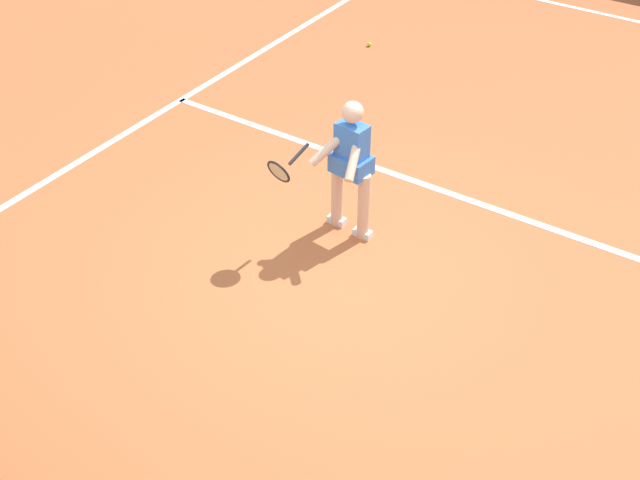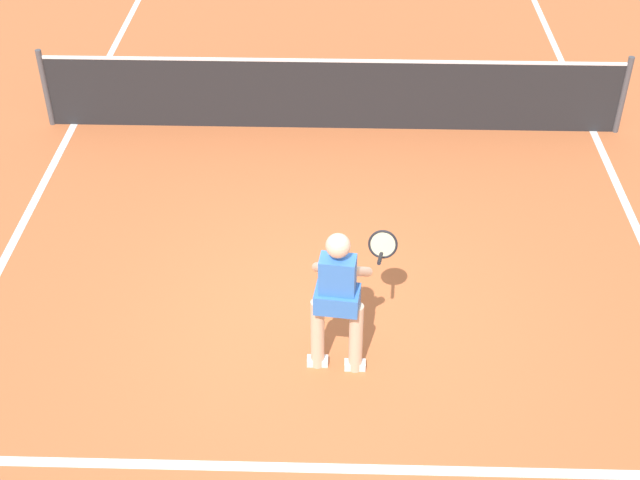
{
  "view_description": "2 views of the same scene",
  "coord_description": "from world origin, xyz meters",
  "views": [
    {
      "loc": [
        -3.54,
        5.42,
        5.39
      ],
      "look_at": [
        -0.28,
        0.5,
        0.8
      ],
      "focal_mm": 46.27,
      "sensor_mm": 36.0,
      "label": 1
    },
    {
      "loc": [
        0.13,
        -6.69,
        5.96
      ],
      "look_at": [
        -0.06,
        0.1,
        0.92
      ],
      "focal_mm": 49.23,
      "sensor_mm": 36.0,
      "label": 2
    }
  ],
  "objects": [
    {
      "name": "tennis_player",
      "position": [
        0.13,
        -0.66,
        0.85
      ],
      "size": [
        0.85,
        0.91,
        1.55
      ],
      "color": "beige",
      "rests_on": "ground"
    },
    {
      "name": "ground_plane",
      "position": [
        0.0,
        0.0,
        0.0
      ],
      "size": [
        27.27,
        27.27,
        0.0
      ],
      "primitive_type": "plane",
      "color": "#C66638"
    },
    {
      "name": "court_net",
      "position": [
        0.0,
        3.95,
        0.52
      ],
      "size": [
        7.85,
        0.08,
        1.1
      ],
      "color": "#4C4C51",
      "rests_on": "ground"
    },
    {
      "name": "service_line_marking",
      "position": [
        0.0,
        -1.9,
        0.0
      ],
      "size": [
        7.17,
        0.1,
        0.01
      ],
      "primitive_type": "cube",
      "color": "white",
      "rests_on": "ground"
    }
  ]
}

